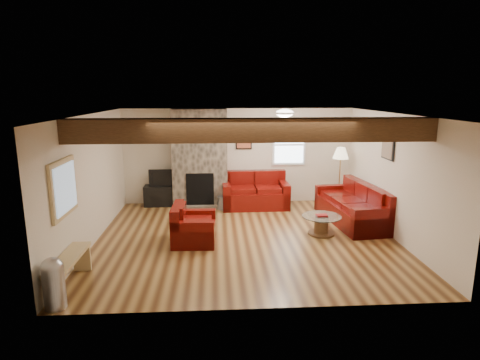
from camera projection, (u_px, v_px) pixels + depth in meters
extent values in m
plane|color=#532F15|center=(246.00, 238.00, 8.19)|extent=(8.00, 8.00, 0.00)
plane|color=silver|center=(246.00, 114.00, 7.65)|extent=(8.00, 8.00, 0.00)
plane|color=beige|center=(238.00, 156.00, 10.60)|extent=(8.00, 0.00, 8.00)
plane|color=beige|center=(262.00, 222.00, 5.24)|extent=(8.00, 0.00, 8.00)
plane|color=beige|center=(91.00, 180.00, 7.74)|extent=(0.00, 7.50, 7.50)
plane|color=beige|center=(394.00, 176.00, 8.10)|extent=(0.00, 7.50, 7.50)
cube|color=#301E0E|center=(252.00, 130.00, 6.47)|extent=(6.00, 0.36, 0.38)
cube|color=#38332B|center=(200.00, 158.00, 10.29)|extent=(1.40, 0.50, 2.50)
cube|color=black|center=(200.00, 191.00, 10.22)|extent=(0.70, 0.06, 0.90)
cube|color=#38332B|center=(200.00, 207.00, 10.26)|extent=(1.00, 0.25, 0.08)
cylinder|color=#422915|center=(321.00, 233.00, 8.38)|extent=(0.55, 0.55, 0.04)
cylinder|color=#422915|center=(321.00, 226.00, 8.35)|extent=(0.29, 0.29, 0.36)
cylinder|color=silver|center=(322.00, 216.00, 8.30)|extent=(0.82, 0.82, 0.02)
cube|color=maroon|center=(322.00, 215.00, 8.30)|extent=(0.23, 0.16, 0.03)
cube|color=black|center=(165.00, 195.00, 10.48)|extent=(1.06, 0.42, 0.53)
imported|color=black|center=(164.00, 177.00, 10.38)|extent=(0.77, 0.10, 0.44)
cylinder|color=tan|center=(338.00, 206.00, 10.36)|extent=(0.28, 0.28, 0.03)
cylinder|color=tan|center=(339.00, 181.00, 10.21)|extent=(0.03, 0.03, 1.39)
cone|color=#F5E9BA|center=(341.00, 153.00, 10.06)|extent=(0.40, 0.40, 0.28)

